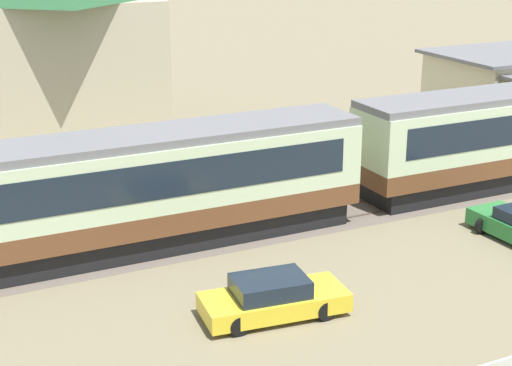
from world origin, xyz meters
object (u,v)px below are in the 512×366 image
Objects in this scene: passenger_train at (360,154)px; station_house_dark_green_roof at (47,34)px; yard_tree_0 at (30,33)px; parked_car_yellow at (273,298)px.

station_house_dark_green_roof is at bearing 113.91° from passenger_train.
station_house_dark_green_roof reaches higher than passenger_train.
parked_car_yellow is at bearing -86.98° from yard_tree_0.
passenger_train is at bearing -66.09° from station_house_dark_green_roof.
parked_car_yellow is 28.69m from yard_tree_0.
yard_tree_0 is at bearing 112.20° from passenger_train.
passenger_train is at bearing 48.64° from parked_car_yellow.
yard_tree_0 reaches higher than parked_car_yellow.
station_house_dark_green_roof is 26.06m from parked_car_yellow.
parked_car_yellow is at bearing -137.75° from passenger_train.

